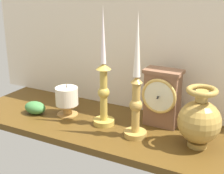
{
  "coord_description": "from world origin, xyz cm",
  "views": [
    {
      "loc": [
        55.43,
        -93.2,
        49.78
      ],
      "look_at": [
        5.54,
        0.0,
        14.0
      ],
      "focal_mm": 52.91,
      "sensor_mm": 36.0,
      "label": 1
    }
  ],
  "objects_px": {
    "mantel_clock": "(162,97)",
    "brass_vase_bulbous": "(199,120)",
    "candlestick_tall_left": "(104,89)",
    "candlestick_tall_center": "(136,96)",
    "pillar_candle_front": "(66,99)"
  },
  "relations": [
    {
      "from": "brass_vase_bulbous",
      "to": "pillar_candle_front",
      "type": "height_order",
      "value": "brass_vase_bulbous"
    },
    {
      "from": "pillar_candle_front",
      "to": "mantel_clock",
      "type": "bearing_deg",
      "value": 13.88
    },
    {
      "from": "candlestick_tall_left",
      "to": "pillar_candle_front",
      "type": "xyz_separation_m",
      "value": [
        -0.16,
        0.01,
        -0.07
      ]
    },
    {
      "from": "brass_vase_bulbous",
      "to": "candlestick_tall_center",
      "type": "bearing_deg",
      "value": -171.19
    },
    {
      "from": "candlestick_tall_center",
      "to": "brass_vase_bulbous",
      "type": "distance_m",
      "value": 0.2
    },
    {
      "from": "mantel_clock",
      "to": "candlestick_tall_left",
      "type": "distance_m",
      "value": 0.2
    },
    {
      "from": "brass_vase_bulbous",
      "to": "candlestick_tall_left",
      "type": "bearing_deg",
      "value": 179.57
    },
    {
      "from": "brass_vase_bulbous",
      "to": "pillar_candle_front",
      "type": "distance_m",
      "value": 0.5
    },
    {
      "from": "mantel_clock",
      "to": "pillar_candle_front",
      "type": "xyz_separation_m",
      "value": [
        -0.34,
        -0.08,
        -0.04
      ]
    },
    {
      "from": "brass_vase_bulbous",
      "to": "pillar_candle_front",
      "type": "relative_size",
      "value": 1.59
    },
    {
      "from": "pillar_candle_front",
      "to": "candlestick_tall_center",
      "type": "bearing_deg",
      "value": -7.43
    },
    {
      "from": "candlestick_tall_center",
      "to": "pillar_candle_front",
      "type": "height_order",
      "value": "candlestick_tall_center"
    },
    {
      "from": "mantel_clock",
      "to": "brass_vase_bulbous",
      "type": "xyz_separation_m",
      "value": [
        0.15,
        -0.09,
        -0.02
      ]
    },
    {
      "from": "pillar_candle_front",
      "to": "candlestick_tall_left",
      "type": "bearing_deg",
      "value": -2.18
    },
    {
      "from": "candlestick_tall_left",
      "to": "brass_vase_bulbous",
      "type": "distance_m",
      "value": 0.33
    }
  ]
}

